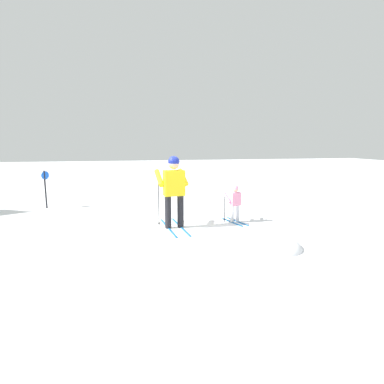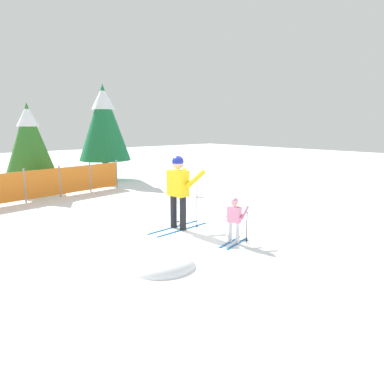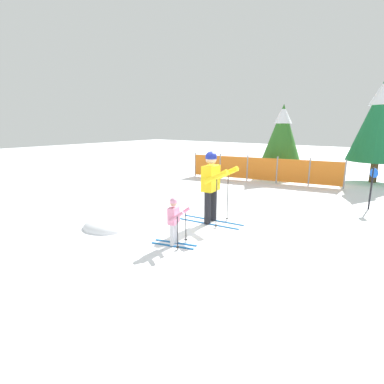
% 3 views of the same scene
% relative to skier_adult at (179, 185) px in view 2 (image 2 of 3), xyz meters
% --- Properties ---
extents(ground_plane, '(60.00, 60.00, 0.00)m').
position_rel_skier_adult_xyz_m(ground_plane, '(-0.09, 0.11, -1.11)').
color(ground_plane, white).
extents(skier_adult, '(1.78, 0.84, 1.85)m').
position_rel_skier_adult_xyz_m(skier_adult, '(0.00, 0.00, 0.00)').
color(skier_adult, '#1966B2').
rests_on(skier_adult, ground_plane).
extents(skier_child, '(0.99, 0.54, 1.03)m').
position_rel_skier_adult_xyz_m(skier_child, '(0.18, -1.71, -0.51)').
color(skier_child, '#1966B2').
rests_on(skier_child, ground_plane).
extents(safety_fence, '(6.49, 1.15, 1.15)m').
position_rel_skier_adult_xyz_m(safety_fence, '(-1.24, 5.99, -0.54)').
color(safety_fence, gray).
rests_on(safety_fence, ground_plane).
extents(conifer_far, '(2.39, 2.39, 4.43)m').
position_rel_skier_adult_xyz_m(conifer_far, '(2.72, 8.86, 1.63)').
color(conifer_far, '#4C3823').
rests_on(conifer_far, ground_plane).
extents(conifer_near, '(1.84, 1.84, 3.41)m').
position_rel_skier_adult_xyz_m(conifer_near, '(-1.06, 7.69, 1.00)').
color(conifer_near, '#4C3823').
rests_on(conifer_near, ground_plane).
extents(trail_marker, '(0.23, 0.19, 1.27)m').
position_rel_skier_adult_xyz_m(trail_marker, '(3.15, 3.86, -0.32)').
color(trail_marker, black).
rests_on(trail_marker, ground_plane).
extents(snow_mound, '(1.21, 1.03, 0.48)m').
position_rel_skier_adult_xyz_m(snow_mound, '(-1.88, -1.89, -1.11)').
color(snow_mound, white).
rests_on(snow_mound, ground_plane).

